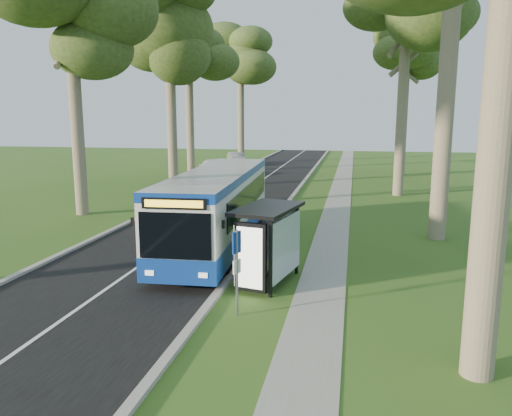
{
  "coord_description": "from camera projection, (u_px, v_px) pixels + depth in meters",
  "views": [
    {
      "loc": [
        3.86,
        -16.22,
        5.3
      ],
      "look_at": [
        0.04,
        3.18,
        1.6
      ],
      "focal_mm": 35.0,
      "sensor_mm": 36.0,
      "label": 1
    }
  ],
  "objects": [
    {
      "name": "tree_west_b",
      "position": [
        69.0,
        6.0,
        25.09
      ],
      "size": [
        5.2,
        5.2,
        14.42
      ],
      "color": "#7A6B56",
      "rests_on": "ground"
    },
    {
      "name": "bus_stop_sign",
      "position": [
        237.0,
        262.0,
        13.12
      ],
      "size": [
        0.18,
        0.31,
        2.35
      ],
      "rotation": [
        0.0,
        0.0,
        -0.44
      ],
      "color": "gray",
      "rests_on": "ground"
    },
    {
      "name": "kerb_east",
      "position": [
        280.0,
        213.0,
        26.98
      ],
      "size": [
        0.25,
        100.0,
        0.12
      ],
      "primitive_type": "cube",
      "color": "#9E9B93",
      "rests_on": "ground"
    },
    {
      "name": "litter_bin",
      "position": [
        290.0,
        217.0,
        23.88
      ],
      "size": [
        0.57,
        0.57,
        1.0
      ],
      "rotation": [
        0.0,
        0.0,
        -0.37
      ],
      "color": "black",
      "rests_on": "ground"
    },
    {
      "name": "tree_east_d",
      "position": [
        407.0,
        45.0,
        42.7
      ],
      "size": [
        5.2,
        5.2,
        15.15
      ],
      "color": "#7A6B56",
      "rests_on": "ground"
    },
    {
      "name": "tree_west_e",
      "position": [
        241.0,
        46.0,
        53.3
      ],
      "size": [
        5.2,
        5.2,
        16.96
      ],
      "color": "#7A6B56",
      "rests_on": "ground"
    },
    {
      "name": "tree_west_d",
      "position": [
        188.0,
        35.0,
        44.19
      ],
      "size": [
        5.2,
        5.2,
        16.55
      ],
      "color": "#7A6B56",
      "rests_on": "ground"
    },
    {
      "name": "tree_east_c",
      "position": [
        407.0,
        22.0,
        31.38
      ],
      "size": [
        5.2,
        5.2,
        14.93
      ],
      "color": "#7A6B56",
      "rests_on": "ground"
    },
    {
      "name": "car_white",
      "position": [
        212.0,
        168.0,
        43.12
      ],
      "size": [
        1.93,
        4.76,
        1.62
      ],
      "primitive_type": "imported",
      "rotation": [
        0.0,
        0.0,
        -0.0
      ],
      "color": "silver",
      "rests_on": "ground"
    },
    {
      "name": "car_silver",
      "position": [
        236.0,
        159.0,
        53.11
      ],
      "size": [
        3.02,
        4.41,
        1.38
      ],
      "primitive_type": "imported",
      "rotation": [
        0.0,
        0.0,
        0.41
      ],
      "color": "#95979C",
      "rests_on": "ground"
    },
    {
      "name": "footpath",
      "position": [
        335.0,
        216.0,
        26.42
      ],
      "size": [
        1.5,
        100.0,
        0.02
      ],
      "primitive_type": "cube",
      "color": "gray",
      "rests_on": "ground"
    },
    {
      "name": "kerb_west",
      "position": [
        158.0,
        209.0,
        28.31
      ],
      "size": [
        0.25,
        100.0,
        0.12
      ],
      "primitive_type": "cube",
      "color": "#9E9B93",
      "rests_on": "ground"
    },
    {
      "name": "bus",
      "position": [
        218.0,
        208.0,
        20.17
      ],
      "size": [
        3.06,
        11.73,
        3.08
      ],
      "rotation": [
        0.0,
        0.0,
        0.05
      ],
      "color": "silver",
      "rests_on": "ground"
    },
    {
      "name": "tree_west_c",
      "position": [
        169.0,
        20.0,
        34.27
      ],
      "size": [
        5.2,
        5.2,
        15.81
      ],
      "color": "#7A6B56",
      "rests_on": "ground"
    },
    {
      "name": "ground",
      "position": [
        237.0,
        270.0,
        17.35
      ],
      "size": [
        120.0,
        120.0,
        0.0
      ],
      "primitive_type": "plane",
      "color": "#34591B",
      "rests_on": "ground"
    },
    {
      "name": "road",
      "position": [
        217.0,
        212.0,
        27.66
      ],
      "size": [
        7.0,
        100.0,
        0.02
      ],
      "primitive_type": "cube",
      "color": "black",
      "rests_on": "ground"
    },
    {
      "name": "centre_line",
      "position": [
        217.0,
        212.0,
        27.65
      ],
      "size": [
        0.12,
        100.0,
        0.0
      ],
      "primitive_type": "cube",
      "color": "white",
      "rests_on": "road"
    },
    {
      "name": "bus_shelter",
      "position": [
        270.0,
        233.0,
        15.32
      ],
      "size": [
        2.12,
        3.14,
        2.47
      ],
      "rotation": [
        0.0,
        0.0,
        -0.21
      ],
      "color": "black",
      "rests_on": "ground"
    }
  ]
}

